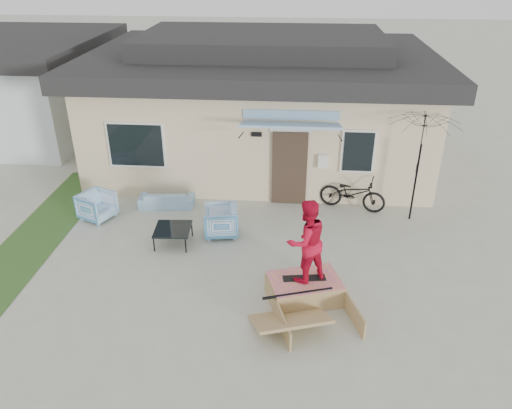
# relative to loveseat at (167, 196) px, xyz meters

# --- Properties ---
(ground) EXTENTS (90.00, 90.00, 0.00)m
(ground) POSITION_rel_loveseat_xyz_m (2.36, -4.00, -0.29)
(ground) COLOR #ABAE9D
(ground) RESTS_ON ground
(grass_strip) EXTENTS (1.40, 8.00, 0.01)m
(grass_strip) POSITION_rel_loveseat_xyz_m (-2.84, -2.00, -0.29)
(grass_strip) COLOR #2E5323
(grass_strip) RESTS_ON ground
(house) EXTENTS (10.80, 8.49, 4.10)m
(house) POSITION_rel_loveseat_xyz_m (2.36, 3.99, 1.65)
(house) COLOR beige
(house) RESTS_ON ground
(loveseat) EXTENTS (1.54, 0.57, 0.59)m
(loveseat) POSITION_rel_loveseat_xyz_m (0.00, 0.00, 0.00)
(loveseat) COLOR #3484BE
(loveseat) RESTS_ON ground
(armchair_left) EXTENTS (1.00, 1.02, 0.81)m
(armchair_left) POSITION_rel_loveseat_xyz_m (-1.65, -0.83, 0.11)
(armchair_left) COLOR #3484BE
(armchair_left) RESTS_ON ground
(armchair_right) EXTENTS (0.88, 0.92, 0.84)m
(armchair_right) POSITION_rel_loveseat_xyz_m (1.71, -1.39, 0.12)
(armchair_right) COLOR #3484BE
(armchair_right) RESTS_ON ground
(coffee_table) EXTENTS (0.90, 0.90, 0.42)m
(coffee_table) POSITION_rel_loveseat_xyz_m (0.63, -1.91, -0.08)
(coffee_table) COLOR black
(coffee_table) RESTS_ON ground
(bicycle) EXTENTS (1.90, 1.10, 1.15)m
(bicycle) POSITION_rel_loveseat_xyz_m (5.09, 0.26, 0.28)
(bicycle) COLOR black
(bicycle) RESTS_ON ground
(patio_umbrella) EXTENTS (1.88, 1.75, 2.20)m
(patio_umbrella) POSITION_rel_loveseat_xyz_m (6.59, -0.20, 1.45)
(patio_umbrella) COLOR black
(patio_umbrella) RESTS_ON ground
(skate_ramp) EXTENTS (1.90, 2.21, 0.47)m
(skate_ramp) POSITION_rel_loveseat_xyz_m (3.77, -3.81, -0.06)
(skate_ramp) COLOR #9F804F
(skate_ramp) RESTS_ON ground
(skateboard) EXTENTS (0.89, 0.33, 0.05)m
(skateboard) POSITION_rel_loveseat_xyz_m (3.76, -3.76, 0.20)
(skateboard) COLOR black
(skateboard) RESTS_ON skate_ramp
(skater) EXTENTS (1.07, 1.01, 1.74)m
(skater) POSITION_rel_loveseat_xyz_m (3.76, -3.76, 1.10)
(skater) COLOR red
(skater) RESTS_ON skateboard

